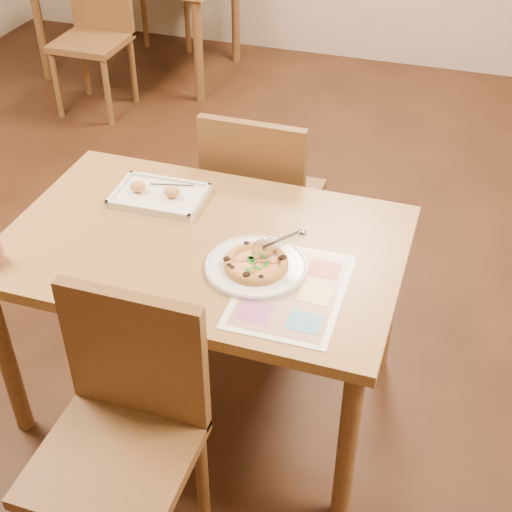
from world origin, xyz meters
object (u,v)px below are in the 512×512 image
(menu, at_px, (291,290))
(pizza_cutter, at_px, (277,244))
(bg_chair_near, at_px, (95,19))
(pizza, at_px, (256,263))
(dining_table, at_px, (204,261))
(appetizer_tray, at_px, (159,196))
(chair_near, at_px, (125,408))
(plate, at_px, (256,267))
(chair_far, at_px, (259,188))

(menu, bearing_deg, pizza_cutter, 126.48)
(bg_chair_near, height_order, pizza, bg_chair_near)
(pizza, bearing_deg, bg_chair_near, 128.36)
(dining_table, bearing_deg, appetizer_tray, 142.29)
(pizza_cutter, bearing_deg, chair_near, -145.90)
(dining_table, xyz_separation_m, plate, (0.21, -0.09, 0.09))
(dining_table, distance_m, chair_far, 0.61)
(pizza, bearing_deg, chair_far, 107.16)
(menu, bearing_deg, appetizer_tray, 149.62)
(chair_near, distance_m, chair_far, 1.20)
(chair_far, relative_size, plate, 1.49)
(plate, bearing_deg, chair_far, 107.13)
(pizza_cutter, relative_size, appetizer_tray, 0.45)
(pizza_cutter, distance_m, menu, 0.15)
(bg_chair_near, xyz_separation_m, pizza_cutter, (1.87, -2.25, 0.24))
(pizza, relative_size, menu, 0.46)
(chair_far, xyz_separation_m, pizza_cutter, (0.27, -0.66, 0.24))
(dining_table, relative_size, chair_far, 2.77)
(appetizer_tray, xyz_separation_m, menu, (0.58, -0.34, -0.01))
(dining_table, bearing_deg, pizza_cutter, -11.67)
(pizza_cutter, xyz_separation_m, menu, (0.07, -0.10, -0.08))
(bg_chair_near, bearing_deg, menu, -50.47)
(chair_far, relative_size, appetizer_tray, 1.46)
(pizza_cutter, bearing_deg, plate, 179.64)
(chair_far, height_order, appetizer_tray, chair_far)
(chair_near, xyz_separation_m, plate, (0.21, 0.51, 0.16))
(dining_table, distance_m, menu, 0.39)
(dining_table, xyz_separation_m, menu, (0.34, -0.16, 0.09))
(chair_near, bearing_deg, plate, 67.58)
(dining_table, relative_size, plate, 4.11)
(bg_chair_near, height_order, plate, bg_chair_near)
(plate, xyz_separation_m, appetizer_tray, (-0.45, 0.27, 0.01))
(chair_near, distance_m, appetizer_tray, 0.84)
(chair_far, distance_m, bg_chair_near, 2.26)
(pizza, bearing_deg, dining_table, 156.20)
(plate, bearing_deg, pizza, -69.99)
(appetizer_tray, bearing_deg, chair_near, -73.10)
(dining_table, distance_m, pizza, 0.26)
(menu, bearing_deg, dining_table, 155.48)
(chair_far, relative_size, menu, 1.07)
(plate, relative_size, pizza_cutter, 2.19)
(dining_table, relative_size, bg_chair_near, 2.77)
(plate, height_order, appetizer_tray, appetizer_tray)
(chair_far, xyz_separation_m, pizza, (0.22, -0.70, 0.18))
(chair_near, xyz_separation_m, bg_chair_near, (-1.60, 2.80, 0.00))
(dining_table, height_order, chair_far, chair_far)
(bg_chair_near, bearing_deg, chair_far, -44.94)
(bg_chair_near, distance_m, pizza, 2.93)
(bg_chair_near, bearing_deg, chair_near, -60.26)
(appetizer_tray, bearing_deg, chair_far, 60.19)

